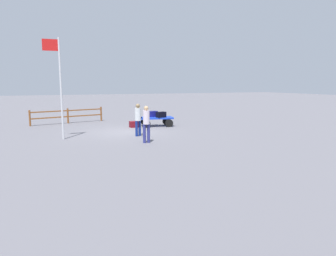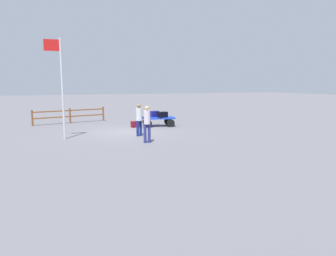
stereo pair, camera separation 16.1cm
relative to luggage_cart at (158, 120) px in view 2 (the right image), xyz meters
name	(u,v)px [view 2 (the right image)]	position (x,y,z in m)	size (l,w,h in m)	color
ground_plane	(128,132)	(2.37, 1.52, -0.44)	(120.00, 120.00, 0.00)	slate
luggage_cart	(158,120)	(0.00, 0.00, 0.00)	(2.25, 1.50, 0.60)	blue
suitcase_grey	(163,115)	(-0.22, 0.30, 0.34)	(0.68, 0.50, 0.36)	black
suitcase_maroon	(154,114)	(0.14, -0.28, 0.35)	(0.58, 0.44, 0.38)	navy
suitcase_navy	(136,124)	(1.46, -0.07, -0.25)	(0.66, 0.43, 0.39)	maroon
worker_lead	(139,117)	(2.19, 3.16, 0.55)	(0.41, 0.41, 1.73)	navy
worker_trailing	(147,122)	(2.36, 5.12, 0.56)	(0.34, 0.34, 1.75)	navy
flagpole	(60,81)	(6.02, 2.62, 2.45)	(0.81, 0.10, 4.99)	silver
wooden_fence	(70,114)	(5.24, -3.74, 0.18)	(4.96, 1.29, 1.05)	brown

